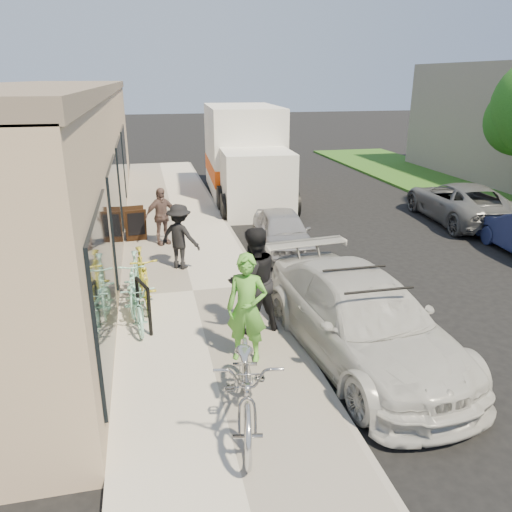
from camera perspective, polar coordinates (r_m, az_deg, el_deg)
ground at (r=8.47m, az=8.89°, el=-11.64°), size 120.00×120.00×0.00m
sidewalk at (r=10.62m, az=-7.20°, el=-4.30°), size 3.00×34.00×0.15m
curb at (r=10.86m, az=0.97°, el=-3.65°), size 0.12×34.00×0.13m
storefront at (r=15.04m, az=-22.13°, el=9.71°), size 3.60×20.00×4.22m
bike_rack at (r=8.98m, az=-12.77°, el=-4.98°), size 0.25×0.61×0.90m
sandwich_board at (r=13.99m, az=-13.61°, el=3.59°), size 0.62×0.62×0.91m
sedan_white at (r=8.31m, az=11.95°, el=-7.02°), size 2.42×4.95×1.43m
sedan_silver at (r=13.17m, az=3.06°, el=2.83°), size 1.51×3.31×1.10m
moving_truck at (r=19.19m, az=-1.25°, el=11.11°), size 2.93×6.99×3.37m
far_car_gray at (r=17.29m, az=22.27°, el=5.75°), size 2.51×4.70×1.26m
tandem_bike at (r=6.50m, az=-0.99°, el=-14.22°), size 1.17×2.37×1.19m
woman_rider at (r=7.71m, az=-1.05°, el=-5.99°), size 0.75×0.64×1.75m
man_standing at (r=8.54m, az=-0.31°, el=-2.84°), size 1.09×0.95×1.89m
cruiser_bike_a at (r=9.89m, az=-13.68°, el=-2.87°), size 0.62×1.75×1.03m
cruiser_bike_b at (r=9.22m, az=-13.55°, el=-5.14°), size 0.79×1.70×0.86m
cruiser_bike_c at (r=10.02m, az=-12.81°, el=-2.40°), size 0.70×1.81×1.06m
bystander_a at (r=11.64m, az=-8.71°, el=2.21°), size 1.13×1.04×1.53m
bystander_b at (r=13.45m, az=-10.79°, el=4.49°), size 0.97×0.68×1.53m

